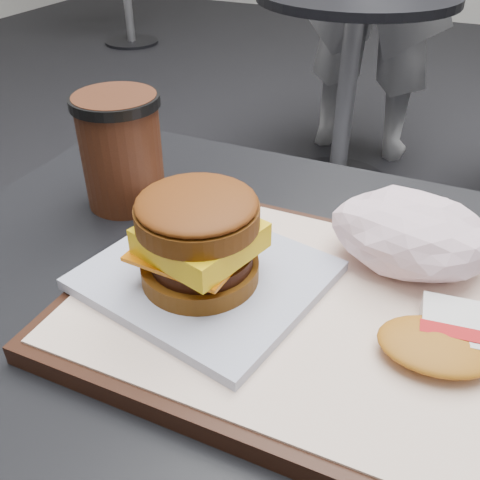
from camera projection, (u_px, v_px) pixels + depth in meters
name	position (u px, v px, depth m)	size (l,w,h in m)	color
customer_table	(285.00, 447.00, 0.57)	(0.80, 0.60, 0.77)	#A5A5AA
serving_tray	(298.00, 311.00, 0.45)	(0.38, 0.28, 0.02)	black
breakfast_sandwich	(201.00, 248.00, 0.44)	(0.22, 0.21, 0.09)	silver
hash_brown	(462.00, 339.00, 0.40)	(0.13, 0.10, 0.02)	silver
crumpled_wrapper	(413.00, 234.00, 0.47)	(0.14, 0.11, 0.06)	white
coffee_cup	(121.00, 147.00, 0.58)	(0.09, 0.09, 0.13)	#3D1B0E
neighbor_table	(351.00, 51.00, 1.94)	(0.70, 0.70, 0.75)	black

